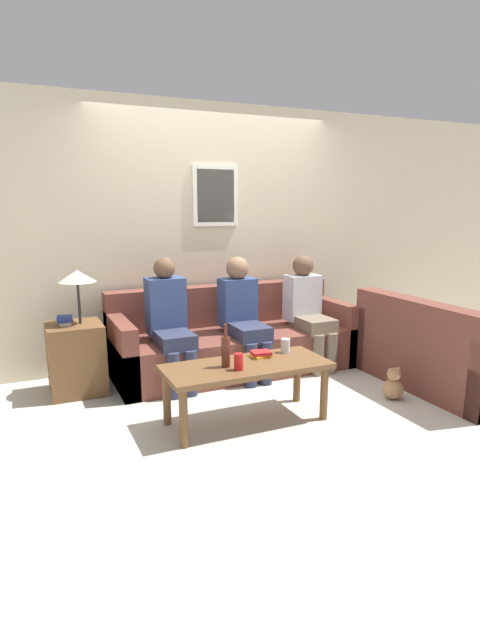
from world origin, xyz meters
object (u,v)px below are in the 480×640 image
couch_main (233,342)px  wine_bottle (226,351)px  person_left (170,319)px  person_right (308,307)px  coffee_table (246,372)px  teddy_bear (393,385)px  couch_side (443,356)px  drinking_glass (286,346)px  person_middle (243,313)px

couch_main → wine_bottle: size_ratio=7.39×
person_left → person_right: (1.44, -0.01, -0.01)m
coffee_table → teddy_bear: 1.36m
person_left → person_right: 1.44m
couch_main → teddy_bear: (0.92, -1.30, -0.16)m
coffee_table → wine_bottle: (-0.16, 0.00, 0.19)m
couch_side → drinking_glass: (-1.54, 0.16, 0.23)m
couch_main → wine_bottle: bearing=-115.6°
coffee_table → teddy_bear: bearing=-4.1°
wine_bottle → person_left: size_ratio=0.28×
drinking_glass → teddy_bear: size_ratio=0.41×
couch_side → person_right: (-0.80, 1.02, 0.32)m
person_middle → couch_main: bearing=96.8°
person_left → person_middle: size_ratio=1.02×
person_middle → person_right: size_ratio=1.01×
drinking_glass → person_left: (-0.70, 0.87, 0.10)m
couch_main → person_left: size_ratio=2.05×
couch_main → person_middle: size_ratio=2.10×
coffee_table → person_left: (-0.29, 1.02, 0.22)m
person_middle → person_right: person_middle is taller
person_right → drinking_glass: bearing=-130.6°
person_right → wine_bottle: bearing=-142.7°
couch_side → coffee_table: (-1.95, 0.02, 0.11)m
drinking_glass → person_right: (0.74, 0.86, 0.09)m
person_left → teddy_bear: (1.62, -1.11, -0.50)m
wine_bottle → drinking_glass: size_ratio=2.85×
person_left → person_middle: (0.72, -0.00, -0.01)m
couch_side → person_left: (-2.24, 1.03, 0.33)m
person_middle → person_right: bearing=-0.7°
drinking_glass → person_left: person_left is taller
person_left → drinking_glass: bearing=-51.2°
coffee_table → wine_bottle: 0.25m
couch_side → person_left: 2.49m
wine_bottle → person_left: bearing=96.9°
couch_main → person_right: person_right is taller
drinking_glass → person_middle: person_middle is taller
wine_bottle → person_left: person_left is taller
couch_main → couch_side: size_ratio=1.56×
person_right → person_left: bearing=179.6°
person_left → teddy_bear: size_ratio=4.18×
couch_side → wine_bottle: (-2.11, 0.02, 0.30)m
couch_side → teddy_bear: couch_side is taller
teddy_bear → person_middle: bearing=128.9°
coffee_table → person_middle: bearing=66.9°
wine_bottle → person_middle: person_middle is taller
couch_side → person_middle: bearing=55.7°
couch_side → couch_main: bearing=51.6°
wine_bottle → teddy_bear: (1.49, -0.10, -0.46)m
teddy_bear → coffee_table: bearing=175.9°
coffee_table → person_left: person_left is taller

